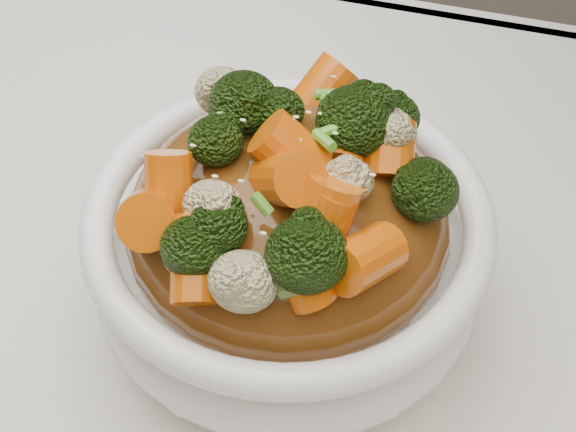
% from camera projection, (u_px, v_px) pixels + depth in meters
% --- Properties ---
extents(tablecloth, '(1.20, 0.80, 0.04)m').
position_uv_depth(tablecloth, '(236.00, 384.00, 0.49)').
color(tablecloth, white).
rests_on(tablecloth, dining_table).
extents(bowl, '(0.27, 0.27, 0.09)m').
position_uv_depth(bowl, '(288.00, 255.00, 0.47)').
color(bowl, white).
rests_on(bowl, tablecloth).
extents(sauce_base, '(0.22, 0.22, 0.10)m').
position_uv_depth(sauce_base, '(288.00, 220.00, 0.45)').
color(sauce_base, '#5B310F').
rests_on(sauce_base, bowl).
extents(carrots, '(0.22, 0.22, 0.05)m').
position_uv_depth(carrots, '(288.00, 132.00, 0.40)').
color(carrots, '#CE5706').
rests_on(carrots, sauce_base).
extents(broccoli, '(0.22, 0.22, 0.05)m').
position_uv_depth(broccoli, '(288.00, 134.00, 0.40)').
color(broccoli, black).
rests_on(broccoli, sauce_base).
extents(cauliflower, '(0.22, 0.22, 0.04)m').
position_uv_depth(cauliflower, '(288.00, 137.00, 0.40)').
color(cauliflower, beige).
rests_on(cauliflower, sauce_base).
extents(scallions, '(0.16, 0.16, 0.02)m').
position_uv_depth(scallions, '(288.00, 131.00, 0.40)').
color(scallions, '#4C9221').
rests_on(scallions, sauce_base).
extents(sesame_seeds, '(0.19, 0.19, 0.01)m').
position_uv_depth(sesame_seeds, '(288.00, 131.00, 0.40)').
color(sesame_seeds, beige).
rests_on(sesame_seeds, sauce_base).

